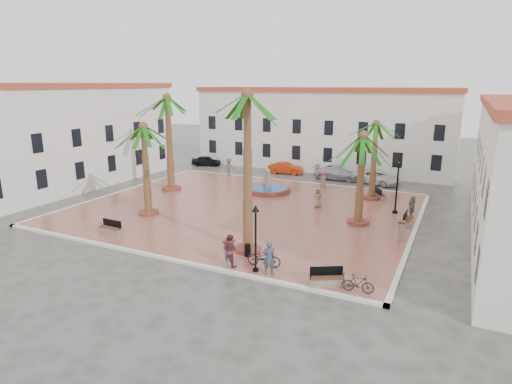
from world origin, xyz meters
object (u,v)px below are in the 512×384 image
fountain (268,188)px  car_white (376,177)px  bench_se (327,280)px  bicycle_a (264,258)px  bollard_se (229,253)px  pedestrian_north (229,167)px  pedestrian_east (412,207)px  bench_ne (379,195)px  bench_e (408,221)px  bench_s (110,230)px  bollard_n (323,181)px  bicycle_b (358,284)px  palm_s (247,112)px  lamppost_s (256,227)px  pedestrian_fountain_b (247,186)px  litter_bin (248,250)px  palm_sw (144,137)px  palm_nw (168,109)px  car_silver (337,173)px  palm_e (363,147)px  cyclist_b (230,250)px  car_red (286,168)px  car_black (206,161)px  palm_ne (376,133)px  pedestrian_fountain_a (318,198)px  bollard_e (401,231)px  lamppost_e (398,175)px

fountain → car_white: (8.35, 8.31, 0.24)m
bench_se → bicycle_a: size_ratio=0.95×
bollard_se → pedestrian_north: bearing=119.5°
pedestrian_east → car_white: bearing=-166.5°
bench_ne → bench_e: bearing=173.0°
bench_s → bollard_n: 20.71m
bicycle_b → pedestrian_north: 28.08m
palm_s → bench_ne: bearing=72.9°
lamppost_s → pedestrian_fountain_b: size_ratio=2.09×
bench_se → car_white: size_ratio=0.37×
bench_e → palm_s: bearing=141.9°
bollard_n → litter_bin: bearing=-86.6°
palm_sw → palm_s: bearing=-17.9°
palm_nw → pedestrian_east: palm_nw is taller
fountain → car_silver: 9.50m
fountain → palm_e: (9.74, -5.72, 5.27)m
bench_e → cyclist_b: cyclist_b is taller
palm_nw → car_red: size_ratio=2.28×
bench_e → car_black: bearing=64.3°
palm_ne → pedestrian_fountain_b: (-10.26, -3.75, -4.88)m
palm_sw → pedestrian_fountain_a: size_ratio=4.40×
palm_nw → litter_bin: size_ratio=12.20×
bench_s → bench_se: bench_se is taller
cyclist_b → car_white: bearing=-94.5°
bollard_e → pedestrian_fountain_b: (-14.02, 5.79, 0.21)m
bicycle_a → lamppost_e: bearing=-29.5°
pedestrian_fountain_b → car_silver: size_ratio=0.37×
palm_ne → car_silver: size_ratio=1.41×
lamppost_e → car_silver: bearing=125.9°
litter_bin → pedestrian_north: bearing=122.2°
bench_s → pedestrian_fountain_b: (3.72, 12.91, 0.63)m
bench_s → bench_se: size_ratio=0.98×
pedestrian_north → car_black: size_ratio=0.53×
palm_nw → palm_s: palm_s is taller
palm_nw → bollard_e: (21.52, -4.67, -6.90)m
pedestrian_fountain_b → car_white: size_ratio=0.36×
palm_nw → car_silver: (12.78, 11.80, -7.02)m
lamppost_e → car_white: lamppost_e is taller
bicycle_b → pedestrian_fountain_a: pedestrian_fountain_a is taller
bollard_n → car_white: bearing=49.1°
bicycle_a → pedestrian_fountain_a: size_ratio=1.18×
pedestrian_fountain_a → car_red: pedestrian_fountain_a is taller
fountain → car_red: 9.08m
bollard_se → cyclist_b: cyclist_b is taller
car_silver → cyclist_b: bearing=-176.6°
fountain → bicycle_b: 20.20m
bicycle_b → cyclist_b: bearing=82.9°
palm_ne → litter_bin: 17.41m
litter_bin → bench_se: bearing=-16.7°
litter_bin → car_red: car_red is taller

